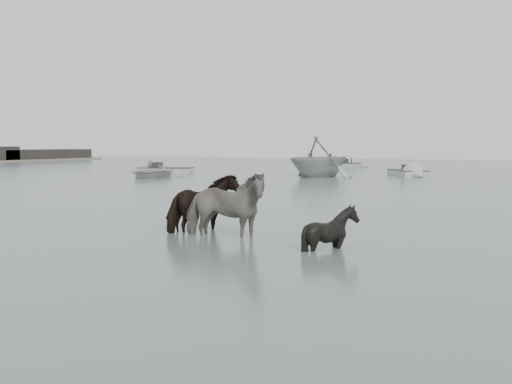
# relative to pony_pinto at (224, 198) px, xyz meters

# --- Properties ---
(ground) EXTENTS (140.00, 140.00, 0.00)m
(ground) POSITION_rel_pony_pinto_xyz_m (-0.44, 0.40, -0.87)
(ground) COLOR #54645C
(ground) RESTS_ON ground
(pony_pinto) EXTENTS (2.17, 1.19, 1.75)m
(pony_pinto) POSITION_rel_pony_pinto_xyz_m (0.00, 0.00, 0.00)
(pony_pinto) COLOR black
(pony_pinto) RESTS_ON ground
(pony_dark) EXTENTS (1.50, 1.70, 1.60)m
(pony_dark) POSITION_rel_pony_pinto_xyz_m (-0.90, 0.69, -0.08)
(pony_dark) COLOR black
(pony_dark) RESTS_ON ground
(pony_black) EXTENTS (1.38, 1.29, 1.25)m
(pony_black) POSITION_rel_pony_pinto_xyz_m (2.67, -0.48, -0.25)
(pony_black) COLOR black
(pony_black) RESTS_ON ground
(rowboat_lead) EXTENTS (3.69, 4.60, 0.85)m
(rowboat_lead) POSITION_rel_pony_pinto_xyz_m (-15.86, 19.66, -0.45)
(rowboat_lead) COLOR silver
(rowboat_lead) RESTS_ON ground
(rowboat_trail) EXTENTS (5.86, 6.23, 2.61)m
(rowboat_trail) POSITION_rel_pony_pinto_xyz_m (-6.93, 24.90, 0.43)
(rowboat_trail) COLOR #A2A5A2
(rowboat_trail) RESTS_ON ground
(skiff_outer) EXTENTS (5.44, 3.12, 0.75)m
(skiff_outer) POSITION_rel_pony_pinto_xyz_m (-18.54, 25.25, -0.50)
(skiff_outer) COLOR #A4A4A0
(skiff_outer) RESTS_ON ground
(skiff_mid) EXTENTS (4.06, 5.26, 0.75)m
(skiff_mid) POSITION_rel_pony_pinto_xyz_m (-2.30, 28.61, -0.50)
(skiff_mid) COLOR #ADAFAD
(skiff_mid) RESTS_ON ground
(skiff_far) EXTENTS (5.67, 3.61, 0.75)m
(skiff_far) POSITION_rel_pony_pinto_xyz_m (-10.99, 40.27, -0.50)
(skiff_far) COLOR gray
(skiff_far) RESTS_ON ground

